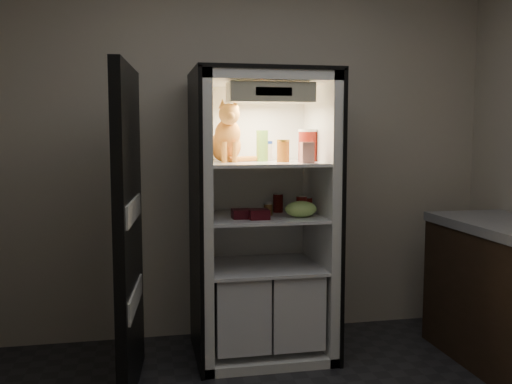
% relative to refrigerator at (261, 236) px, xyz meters
% --- Properties ---
extents(room_shell, '(3.60, 3.60, 3.60)m').
position_rel_refrigerator_xyz_m(room_shell, '(0.00, -1.38, 0.83)').
color(room_shell, white).
rests_on(room_shell, floor).
extents(refrigerator, '(0.90, 0.72, 1.88)m').
position_rel_refrigerator_xyz_m(refrigerator, '(0.00, 0.00, 0.00)').
color(refrigerator, white).
rests_on(refrigerator, floor).
extents(fridge_door, '(0.15, 0.87, 1.85)m').
position_rel_refrigerator_xyz_m(fridge_door, '(-0.85, -0.40, 0.12)').
color(fridge_door, black).
rests_on(fridge_door, floor).
extents(tabby_cat, '(0.33, 0.38, 0.41)m').
position_rel_refrigerator_xyz_m(tabby_cat, '(-0.22, 0.02, 0.65)').
color(tabby_cat, '#BC6D18').
rests_on(tabby_cat, refrigerator).
extents(parmesan_shaker, '(0.08, 0.08, 0.20)m').
position_rel_refrigerator_xyz_m(parmesan_shaker, '(0.01, 0.02, 0.60)').
color(parmesan_shaker, '#278F3D').
rests_on(parmesan_shaker, refrigerator).
extents(mayo_tub, '(0.10, 0.10, 0.13)m').
position_rel_refrigerator_xyz_m(mayo_tub, '(0.04, 0.06, 0.57)').
color(mayo_tub, white).
rests_on(mayo_tub, refrigerator).
extents(salsa_jar, '(0.08, 0.08, 0.14)m').
position_rel_refrigerator_xyz_m(salsa_jar, '(0.12, -0.10, 0.57)').
color(salsa_jar, maroon).
rests_on(salsa_jar, refrigerator).
extents(pepper_jar, '(0.13, 0.13, 0.21)m').
position_rel_refrigerator_xyz_m(pepper_jar, '(0.31, -0.02, 0.60)').
color(pepper_jar, maroon).
rests_on(pepper_jar, refrigerator).
extents(cream_carton, '(0.08, 0.08, 0.13)m').
position_rel_refrigerator_xyz_m(cream_carton, '(0.24, -0.26, 0.56)').
color(cream_carton, silver).
rests_on(cream_carton, refrigerator).
extents(soda_can_a, '(0.07, 0.07, 0.13)m').
position_rel_refrigerator_xyz_m(soda_can_a, '(0.13, 0.07, 0.21)').
color(soda_can_a, black).
rests_on(soda_can_a, refrigerator).
extents(soda_can_b, '(0.06, 0.06, 0.12)m').
position_rel_refrigerator_xyz_m(soda_can_b, '(0.30, -0.08, 0.21)').
color(soda_can_b, black).
rests_on(soda_can_b, refrigerator).
extents(soda_can_c, '(0.07, 0.07, 0.13)m').
position_rel_refrigerator_xyz_m(soda_can_c, '(0.24, -0.13, 0.21)').
color(soda_can_c, black).
rests_on(soda_can_c, refrigerator).
extents(condiment_jar, '(0.06, 0.06, 0.08)m').
position_rel_refrigerator_xyz_m(condiment_jar, '(0.04, -0.06, 0.19)').
color(condiment_jar, brown).
rests_on(condiment_jar, refrigerator).
extents(grape_bag, '(0.21, 0.15, 0.10)m').
position_rel_refrigerator_xyz_m(grape_bag, '(0.22, -0.18, 0.20)').
color(grape_bag, '#9BC85D').
rests_on(grape_bag, refrigerator).
extents(berry_box_left, '(0.11, 0.11, 0.06)m').
position_rel_refrigerator_xyz_m(berry_box_left, '(-0.16, -0.16, 0.18)').
color(berry_box_left, '#430B11').
rests_on(berry_box_left, refrigerator).
extents(berry_box_right, '(0.12, 0.12, 0.06)m').
position_rel_refrigerator_xyz_m(berry_box_right, '(-0.06, -0.21, 0.18)').
color(berry_box_right, '#430B11').
rests_on(berry_box_right, refrigerator).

